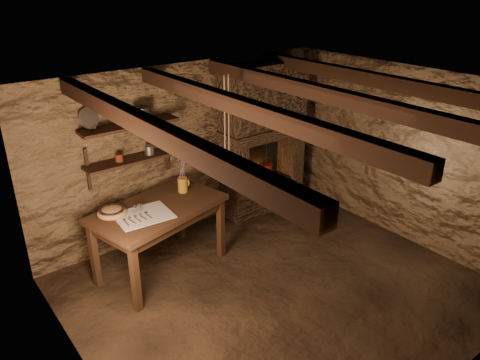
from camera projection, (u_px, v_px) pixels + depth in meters
floor at (277, 289)px, 5.59m from camera, size 4.50×4.50×0.00m
back_wall at (185, 149)px, 6.56m from camera, size 4.50×0.04×2.40m
front_wall at (452, 289)px, 3.66m from camera, size 4.50×0.04×2.40m
left_wall at (77, 273)px, 3.85m from camera, size 0.04×4.00×2.40m
right_wall at (403, 155)px, 6.36m from camera, size 0.04×4.00×2.40m
ceiling at (284, 91)px, 4.62m from camera, size 4.50×4.00×0.04m
beam_far_left at (149, 127)px, 3.82m from camera, size 0.14×3.95×0.16m
beam_mid_left at (245, 108)px, 4.38m from camera, size 0.14×3.95×0.16m
beam_mid_right at (319, 92)px, 4.94m from camera, size 0.14×3.95×0.16m
beam_far_right at (378, 80)px, 5.49m from camera, size 0.14×3.95×0.16m
shelf_lower at (133, 160)px, 5.93m from camera, size 1.25×0.30×0.04m
shelf_upper at (130, 125)px, 5.74m from camera, size 1.25×0.30×0.04m
hearth at (263, 135)px, 7.07m from camera, size 1.43×0.51×2.30m
work_table at (160, 236)px, 5.78m from camera, size 1.75×1.25×0.90m
linen_cloth at (144, 215)px, 5.39m from camera, size 0.66×0.55×0.01m
pewter_cutlery_row at (144, 215)px, 5.37m from camera, size 0.54×0.24×0.01m
drinking_glasses at (140, 208)px, 5.47m from camera, size 0.20×0.06×0.08m
stoneware_jug at (182, 178)px, 5.91m from camera, size 0.16×0.16×0.44m
wooden_bowl at (112, 213)px, 5.38m from camera, size 0.35×0.35×0.12m
iron_stockpot at (142, 115)px, 5.80m from camera, size 0.25×0.25×0.17m
tin_pan at (89, 118)px, 5.50m from camera, size 0.29×0.21×0.26m
small_kettle at (149, 150)px, 6.02m from camera, size 0.20×0.18×0.18m
rusty_tin at (119, 158)px, 5.79m from camera, size 0.10×0.10×0.10m
red_pot at (266, 167)px, 7.27m from camera, size 0.25×0.25×0.54m
hanging_ropes at (227, 123)px, 5.65m from camera, size 0.08×0.08×1.20m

